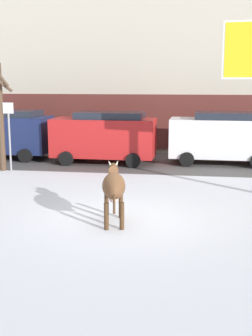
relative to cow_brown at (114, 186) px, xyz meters
name	(u,v)px	position (x,y,z in m)	size (l,w,h in m)	color
ground_plane	(117,219)	(0.04, 0.28, -0.99)	(120.00, 120.00, 0.00)	white
road_strip	(150,162)	(0.04, 9.05, -0.99)	(60.00, 5.60, 0.01)	#514F4C
building_facade	(161,30)	(0.04, 14.89, 5.49)	(44.00, 6.10, 13.00)	#BCB29E
cow_brown	(114,186)	(0.00, 0.00, 0.00)	(0.85, 1.94, 1.54)	brown
car_navy_van	(3,133)	(-7.04, 9.03, 0.25)	(4.63, 2.17, 2.32)	#19234C
car_red_van	(104,136)	(-1.98, 8.52, 0.25)	(4.63, 2.17, 2.32)	red
car_white_van	(222,136)	(3.29, 9.11, 0.25)	(4.63, 2.17, 2.32)	white
pedestrian_near_billboard	(206,137)	(2.63, 11.88, -0.11)	(0.36, 0.24, 1.73)	#282833
bare_tree_left_lot	(0,112)	(-5.83, 6.13, 1.43)	(1.23, 0.81, 4.72)	#4C3828
street_sign	(9,131)	(-5.46, 6.13, 0.68)	(0.44, 0.08, 2.82)	gray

